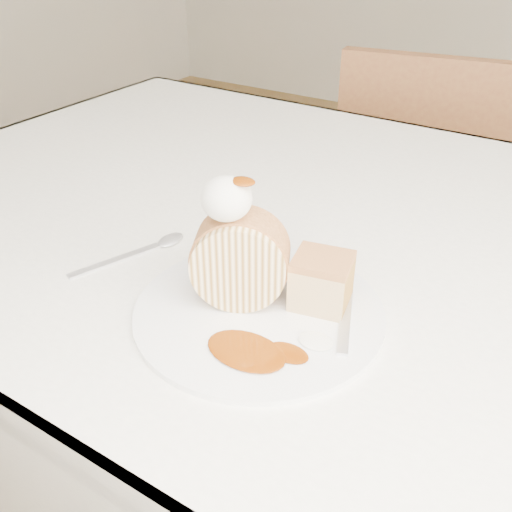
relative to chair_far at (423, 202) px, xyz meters
The scene contains 10 objects.
table 0.68m from the chair_far, 85.59° to the right, with size 1.40×0.90×0.75m.
chair_far is the anchor object (origin of this frame).
plate 0.93m from the chair_far, 84.90° to the right, with size 0.26×0.26×0.01m, color white.
roulade_slice 0.93m from the chair_far, 86.59° to the right, with size 0.10×0.10×0.05m, color #FBE2AF.
cake_chunk 0.90m from the chair_far, 81.36° to the right, with size 0.06×0.05×0.05m, color #BF7D48.
whipped_cream 0.97m from the chair_far, 87.21° to the right, with size 0.05×0.05×0.04m, color white.
caramel_drizzle 0.97m from the chair_far, 86.21° to the right, with size 0.03×0.02×0.01m, color #6F2D04.
caramel_pool 0.99m from the chair_far, 83.68° to the right, with size 0.08×0.05×0.00m, color #6F2D04, non-canonical shape.
fork 0.91m from the chair_far, 79.20° to the right, with size 0.02×0.15×0.00m, color silver.
spoon 0.94m from the chair_far, 97.73° to the right, with size 0.02×0.14×0.00m, color silver.
Camera 1 is at (0.28, -0.42, 1.12)m, focal length 40.00 mm.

